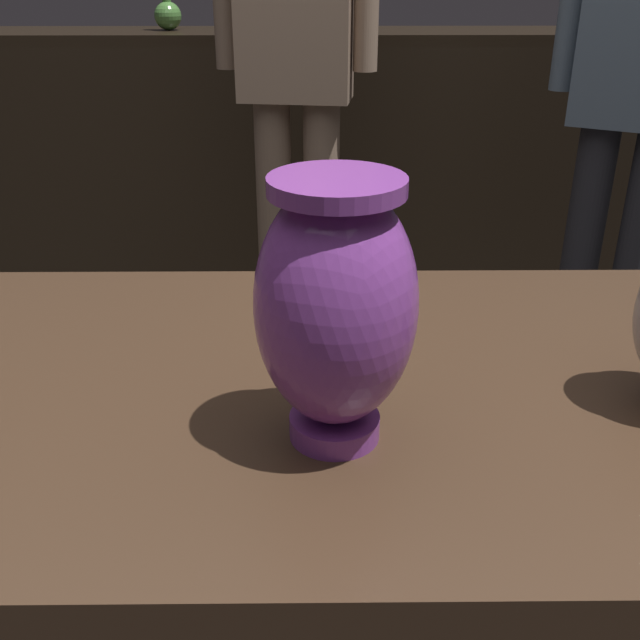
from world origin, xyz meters
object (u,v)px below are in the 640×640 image
Objects in this scene: vase_centerpiece at (336,306)px; shelf_vase_left at (167,11)px; shelf_vase_far_right at (591,0)px; visitor_center_back at (295,38)px.

vase_centerpiece is 2.38m from shelf_vase_left.
shelf_vase_left is 1.56m from shelf_vase_far_right.
vase_centerpiece is 1.64m from visitor_center_back.
shelf_vase_left is at bearing -178.11° from shelf_vase_far_right.
vase_centerpiece is 1.20× the size of shelf_vase_left.
shelf_vase_far_right is at bearing 66.79° from vase_centerpiece.
shelf_vase_far_right is (1.56, 0.05, 0.04)m from shelf_vase_left.
shelf_vase_far_right is (1.01, 2.36, 0.15)m from vase_centerpiece.
shelf_vase_left is at bearing -46.22° from visitor_center_back.
shelf_vase_far_right is 0.12× the size of visitor_center_back.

